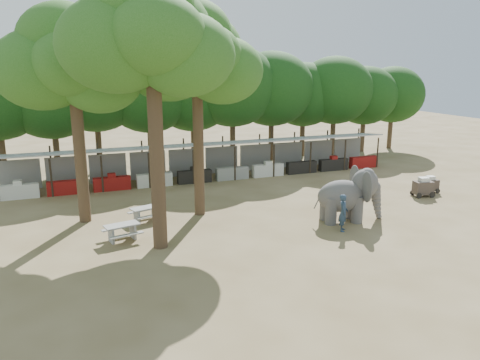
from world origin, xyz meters
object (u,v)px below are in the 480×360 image
object	(u,v)px
picnic_table_near	(122,230)
picnic_table_far	(146,212)
yard_tree_left	(69,62)
yard_tree_back	(193,55)
elephant	(350,195)
cart_back	(423,187)
handler	(343,213)
yard_tree_center	(147,36)
cart_front	(430,184)

from	to	relation	value
picnic_table_near	picnic_table_far	distance (m)	2.84
yard_tree_left	yard_tree_back	world-z (taller)	yard_tree_back
elephant	cart_back	distance (m)	7.39
picnic_table_near	yard_tree_left	bearing A→B (deg)	100.47
yard_tree_back	handler	size ratio (longest dim) A/B	6.05
picnic_table_far	cart_back	bearing A→B (deg)	-20.39
picnic_table_near	yard_tree_center	bearing A→B (deg)	-55.06
picnic_table_near	cart_front	distance (m)	19.76
cart_front	cart_back	world-z (taller)	cart_back
yard_tree_back	handler	distance (m)	11.06
picnic_table_near	picnic_table_far	bearing A→B (deg)	44.69
yard_tree_back	cart_front	world-z (taller)	yard_tree_back
cart_back	elephant	bearing A→B (deg)	-151.36
handler	cart_back	bearing A→B (deg)	-34.28
picnic_table_far	yard_tree_back	bearing A→B (deg)	-8.71
yard_tree_left	yard_tree_center	distance (m)	5.92
yard_tree_center	handler	bearing A→B (deg)	-8.14
yard_tree_left	elephant	distance (m)	15.70
yard_tree_back	cart_back	bearing A→B (deg)	-6.94
cart_front	yard_tree_center	bearing A→B (deg)	-160.19
yard_tree_back	cart_back	world-z (taller)	yard_tree_back
elephant	cart_back	size ratio (longest dim) A/B	2.73
handler	picnic_table_far	distance (m)	10.19
handler	cart_front	bearing A→B (deg)	-33.55
yard_tree_left	cart_front	distance (m)	22.75
handler	cart_back	size ratio (longest dim) A/B	1.36
yard_tree_back	elephant	xyz separation A→B (m)	(7.22, -4.04, -7.13)
cart_back	picnic_table_far	bearing A→B (deg)	-174.30
picnic_table_near	cart_back	distance (m)	18.60
elephant	picnic_table_near	world-z (taller)	elephant
handler	picnic_table_near	xyz separation A→B (m)	(-10.43, 2.55, -0.42)
picnic_table_far	yard_tree_center	bearing A→B (deg)	-107.97
elephant	cart_back	world-z (taller)	elephant
yard_tree_center	picnic_table_far	size ratio (longest dim) A/B	6.44
elephant	picnic_table_near	xyz separation A→B (m)	(-11.60, 1.29, -0.89)
yard_tree_left	elephant	size ratio (longest dim) A/B	2.92
yard_tree_back	elephant	world-z (taller)	yard_tree_back
yard_tree_back	cart_back	distance (m)	16.35
yard_tree_back	picnic_table_far	size ratio (longest dim) A/B	6.07
picnic_table_near	cart_front	bearing A→B (deg)	-8.08
yard_tree_back	picnic_table_far	distance (m)	8.54
picnic_table_far	cart_front	world-z (taller)	cart_front
picnic_table_near	cart_front	xyz separation A→B (m)	(19.69, 1.65, 0.01)
yard_tree_left	picnic_table_near	xyz separation A→B (m)	(1.62, -3.75, -7.68)
yard_tree_left	yard_tree_back	xyz separation A→B (m)	(6.00, -1.00, 0.34)
yard_tree_left	picnic_table_far	distance (m)	8.42
cart_front	handler	bearing A→B (deg)	-144.83
yard_tree_left	handler	world-z (taller)	yard_tree_left
picnic_table_far	handler	bearing A→B (deg)	-44.81
yard_tree_center	picnic_table_near	bearing A→B (deg)	137.82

